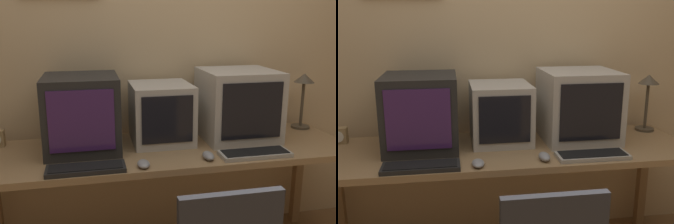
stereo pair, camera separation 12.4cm
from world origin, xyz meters
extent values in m
cube|color=#D1B284|center=(0.00, 1.22, 1.30)|extent=(8.00, 0.05, 2.60)
cube|color=#99754C|center=(0.00, 0.82, 0.73)|extent=(2.16, 0.65, 0.04)
cube|color=#99754C|center=(1.03, 1.10, 0.36)|extent=(0.06, 0.06, 0.72)
cube|color=black|center=(-0.48, 0.91, 0.96)|extent=(0.41, 0.41, 0.42)
cube|color=#3D1E56|center=(-0.48, 0.70, 0.97)|extent=(0.33, 0.01, 0.32)
cube|color=#B7B2A8|center=(-0.02, 0.95, 0.93)|extent=(0.35, 0.38, 0.35)
cube|color=black|center=(-0.02, 0.76, 0.94)|extent=(0.29, 0.01, 0.27)
cube|color=#B7B2A8|center=(0.46, 0.92, 0.97)|extent=(0.44, 0.43, 0.43)
cube|color=black|center=(0.46, 0.71, 0.97)|extent=(0.36, 0.01, 0.32)
cube|color=black|center=(-0.47, 0.57, 0.76)|extent=(0.39, 0.14, 0.02)
cube|color=black|center=(-0.47, 0.57, 0.78)|extent=(0.36, 0.11, 0.00)
cube|color=#A8A399|center=(0.44, 0.59, 0.76)|extent=(0.39, 0.14, 0.02)
cube|color=black|center=(0.44, 0.59, 0.78)|extent=(0.36, 0.12, 0.00)
ellipsoid|color=gray|center=(-0.18, 0.56, 0.77)|extent=(0.06, 0.10, 0.03)
ellipsoid|color=gray|center=(0.17, 0.59, 0.77)|extent=(0.06, 0.11, 0.04)
cylinder|color=#4C4233|center=(0.97, 1.02, 0.76)|extent=(0.12, 0.12, 0.02)
cylinder|color=#4C4233|center=(0.97, 1.02, 0.92)|extent=(0.02, 0.02, 0.31)
cone|color=#4C4233|center=(0.97, 1.02, 1.10)|extent=(0.13, 0.13, 0.06)
camera|label=1|loc=(-0.44, -1.19, 1.48)|focal=40.00mm
camera|label=2|loc=(-0.31, -1.21, 1.48)|focal=40.00mm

